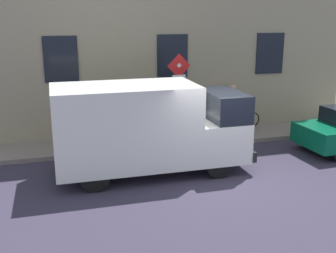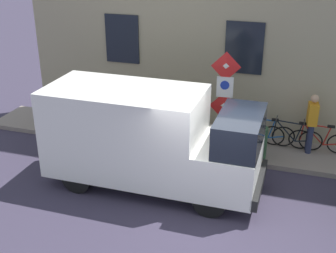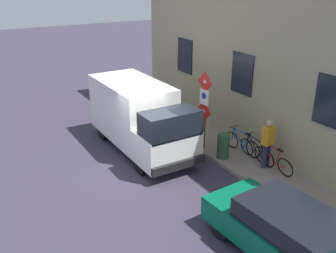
# 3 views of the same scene
# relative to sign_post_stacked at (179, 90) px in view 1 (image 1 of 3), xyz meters

# --- Properties ---
(ground_plane) EXTENTS (80.00, 80.00, 0.00)m
(ground_plane) POSITION_rel_sign_post_stacked_xyz_m (-2.72, -0.23, -1.94)
(ground_plane) COLOR #373144
(sidewalk_slab) EXTENTS (1.73, 15.77, 0.14)m
(sidewalk_slab) POSITION_rel_sign_post_stacked_xyz_m (0.66, -0.23, -1.87)
(sidewalk_slab) COLOR gray
(sidewalk_slab) RESTS_ON ground_plane
(building_facade) EXTENTS (0.75, 13.77, 8.93)m
(building_facade) POSITION_rel_sign_post_stacked_xyz_m (1.87, -0.23, 2.53)
(building_facade) COLOR tan
(building_facade) RESTS_ON ground_plane
(sign_post_stacked) EXTENTS (0.17, 0.56, 2.84)m
(sign_post_stacked) POSITION_rel_sign_post_stacked_xyz_m (0.00, 0.00, 0.00)
(sign_post_stacked) COLOR #474C47
(sign_post_stacked) RESTS_ON sidewalk_slab
(delivery_van) EXTENTS (2.01, 5.33, 2.50)m
(delivery_van) POSITION_rel_sign_post_stacked_xyz_m (-1.90, 1.47, -0.61)
(delivery_van) COLOR white
(delivery_van) RESTS_ON ground_plane
(bicycle_red) EXTENTS (0.46, 1.71, 0.89)m
(bicycle_red) POSITION_rel_sign_post_stacked_xyz_m (0.98, -2.60, -1.43)
(bicycle_red) COLOR black
(bicycle_red) RESTS_ON sidewalk_slab
(bicycle_black) EXTENTS (0.46, 1.71, 0.89)m
(bicycle_black) POSITION_rel_sign_post_stacked_xyz_m (0.98, -1.83, -1.43)
(bicycle_black) COLOR black
(bicycle_black) RESTS_ON sidewalk_slab
(bicycle_blue) EXTENTS (0.46, 1.71, 0.89)m
(bicycle_blue) POSITION_rel_sign_post_stacked_xyz_m (0.98, -1.07, -1.43)
(bicycle_blue) COLOR black
(bicycle_blue) RESTS_ON sidewalk_slab
(pedestrian) EXTENTS (0.43, 0.31, 1.72)m
(pedestrian) POSITION_rel_sign_post_stacked_xyz_m (0.94, -2.32, -0.87)
(pedestrian) COLOR #262B47
(pedestrian) RESTS_ON sidewalk_slab
(litter_bin) EXTENTS (0.44, 0.44, 0.90)m
(litter_bin) POSITION_rel_sign_post_stacked_xyz_m (0.15, -1.01, -1.35)
(litter_bin) COLOR #2D5133
(litter_bin) RESTS_ON sidewalk_slab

